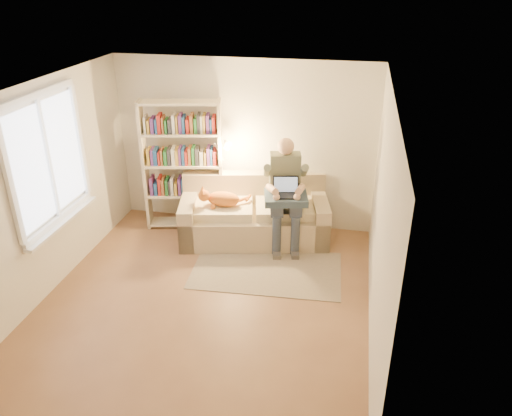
% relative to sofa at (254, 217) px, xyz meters
% --- Properties ---
extents(floor, '(4.50, 4.50, 0.00)m').
position_rel_sofa_xyz_m(floor, '(-0.26, -1.75, -0.34)').
color(floor, brown).
rests_on(floor, ground).
extents(ceiling, '(4.00, 4.50, 0.02)m').
position_rel_sofa_xyz_m(ceiling, '(-0.26, -1.75, 2.26)').
color(ceiling, white).
rests_on(ceiling, wall_back).
extents(wall_left, '(0.02, 4.50, 2.60)m').
position_rel_sofa_xyz_m(wall_left, '(-2.26, -1.75, 0.96)').
color(wall_left, silver).
rests_on(wall_left, floor).
extents(wall_right, '(0.02, 4.50, 2.60)m').
position_rel_sofa_xyz_m(wall_right, '(1.74, -1.75, 0.96)').
color(wall_right, silver).
rests_on(wall_right, floor).
extents(wall_back, '(4.00, 0.02, 2.60)m').
position_rel_sofa_xyz_m(wall_back, '(-0.26, 0.50, 0.96)').
color(wall_back, silver).
rests_on(wall_back, floor).
extents(wall_front, '(4.00, 0.02, 2.60)m').
position_rel_sofa_xyz_m(wall_front, '(-0.26, -4.00, 0.96)').
color(wall_front, silver).
rests_on(wall_front, floor).
extents(window, '(0.12, 1.52, 1.69)m').
position_rel_sofa_xyz_m(window, '(-2.21, -1.55, 1.04)').
color(window, white).
rests_on(window, wall_left).
extents(sofa, '(2.34, 1.41, 0.93)m').
position_rel_sofa_xyz_m(sofa, '(0.00, 0.00, 0.00)').
color(sofa, tan).
rests_on(sofa, floor).
extents(person, '(0.57, 0.77, 1.59)m').
position_rel_sofa_xyz_m(person, '(0.47, -0.07, 0.56)').
color(person, slate).
rests_on(person, sofa).
extents(cat, '(0.71, 0.36, 0.27)m').
position_rel_sofa_xyz_m(cat, '(-0.49, -0.25, 0.37)').
color(cat, orange).
rests_on(cat, sofa).
extents(blanket, '(0.69, 0.61, 0.10)m').
position_rel_sofa_xyz_m(blanket, '(0.55, -0.21, 0.46)').
color(blanket, '#2D3E4F').
rests_on(blanket, person).
extents(laptop, '(0.42, 0.38, 0.30)m').
position_rel_sofa_xyz_m(laptop, '(0.55, -0.20, 0.57)').
color(laptop, black).
rests_on(laptop, blanket).
extents(bookshelf, '(1.39, 0.55, 2.03)m').
position_rel_sofa_xyz_m(bookshelf, '(-1.14, 0.15, 0.78)').
color(bookshelf, beige).
rests_on(bookshelf, floor).
extents(rug, '(2.08, 1.30, 0.01)m').
position_rel_sofa_xyz_m(rug, '(0.36, -0.91, -0.33)').
color(rug, gray).
rests_on(rug, floor).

